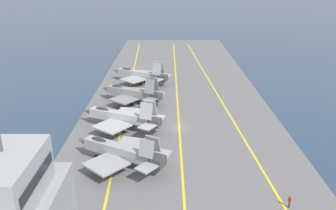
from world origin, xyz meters
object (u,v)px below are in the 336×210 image
object	(u,v)px
parked_jet_second	(121,117)
parked_jet_fourth	(140,74)
parked_jet_nearest	(119,151)
crew_red_vest	(290,201)
parked_jet_third	(131,93)

from	to	relation	value
parked_jet_second	parked_jet_fourth	bearing A→B (deg)	-2.30
parked_jet_nearest	crew_red_vest	size ratio (longest dim) A/B	8.93
parked_jet_fourth	crew_red_vest	bearing A→B (deg)	-156.94
crew_red_vest	parked_jet_second	bearing A→B (deg)	45.22
parked_jet_second	parked_jet_fourth	xyz separation A→B (m)	(30.80, -1.24, -0.13)
parked_jet_nearest	parked_jet_fourth	distance (m)	44.57
crew_red_vest	parked_jet_fourth	bearing A→B (deg)	23.06
parked_jet_third	parked_jet_second	bearing A→B (deg)	178.28
parked_jet_fourth	parked_jet_second	bearing A→B (deg)	177.70
parked_jet_second	crew_red_vest	xyz separation A→B (m)	(-24.65, -24.84, -1.62)
parked_jet_nearest	parked_jet_fourth	bearing A→B (deg)	0.22
parked_jet_second	parked_jet_fourth	size ratio (longest dim) A/B	1.01
parked_jet_fourth	crew_red_vest	world-z (taller)	parked_jet_fourth
parked_jet_nearest	crew_red_vest	distance (m)	25.89
crew_red_vest	parked_jet_third	bearing A→B (deg)	31.74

